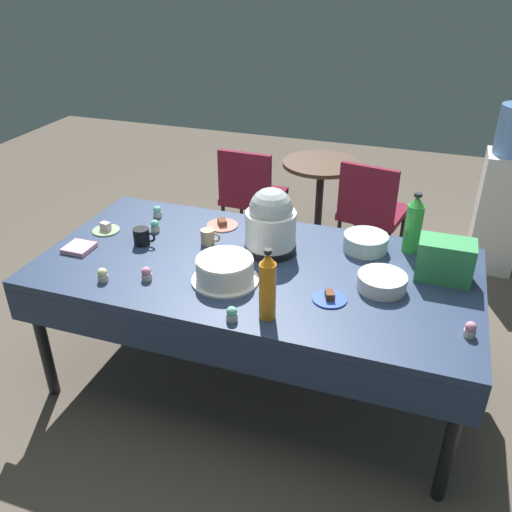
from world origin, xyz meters
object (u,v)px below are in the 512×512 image
at_px(soda_bottle_lime_soda, 414,225).
at_px(coffee_mug_black, 142,236).
at_px(potluck_table, 256,275).
at_px(frosted_layer_cake, 225,270).
at_px(soda_carton, 445,260).
at_px(water_cooler, 503,196).
at_px(cupcake_berry, 103,275).
at_px(maroon_chair_right, 371,208).
at_px(slow_cooker, 271,223).
at_px(soda_bottle_orange_juice, 268,286).
at_px(ceramic_snack_bowl, 382,282).
at_px(dessert_plate_sage, 106,229).
at_px(cupcake_vanilla, 155,226).
at_px(cupcake_mint, 232,314).
at_px(maroon_chair_left, 251,192).
at_px(glass_salad_bowl, 365,242).
at_px(coffee_mug_tan, 208,237).
at_px(cupcake_lemon, 157,212).
at_px(dessert_plate_coral, 222,224).
at_px(cupcake_rose, 470,329).
at_px(cupcake_cocoa, 146,274).
at_px(round_cafe_table, 320,189).
at_px(dessert_plate_cobalt, 330,298).

distance_m(soda_bottle_lime_soda, coffee_mug_black, 1.43).
xyz_separation_m(potluck_table, frosted_layer_cake, (-0.09, -0.19, 0.12)).
relative_size(potluck_table, frosted_layer_cake, 6.76).
height_order(soda_carton, water_cooler, water_cooler).
xyz_separation_m(cupcake_berry, maroon_chair_right, (1.03, 1.86, -0.29)).
bearing_deg(water_cooler, coffee_mug_black, -137.46).
bearing_deg(potluck_table, slow_cooker, 81.59).
relative_size(potluck_table, maroon_chair_right, 2.59).
bearing_deg(soda_carton, soda_bottle_orange_juice, -140.62).
height_order(ceramic_snack_bowl, dessert_plate_sage, ceramic_snack_bowl).
xyz_separation_m(cupcake_vanilla, cupcake_mint, (0.72, -0.66, 0.00)).
bearing_deg(maroon_chair_left, glass_salad_bowl, -47.42).
relative_size(coffee_mug_tan, maroon_chair_right, 0.13).
bearing_deg(coffee_mug_tan, glass_salad_bowl, 14.42).
bearing_deg(cupcake_vanilla, ceramic_snack_bowl, -8.66).
height_order(ceramic_snack_bowl, cupcake_lemon, ceramic_snack_bowl).
height_order(frosted_layer_cake, ceramic_snack_bowl, frosted_layer_cake).
distance_m(cupcake_lemon, water_cooler, 2.49).
distance_m(cupcake_vanilla, cupcake_berry, 0.56).
bearing_deg(frosted_layer_cake, dessert_plate_coral, 113.38).
bearing_deg(maroon_chair_left, dessert_plate_coral, -78.72).
bearing_deg(water_cooler, soda_bottle_lime_soda, -112.11).
bearing_deg(cupcake_vanilla, cupcake_berry, -88.12).
xyz_separation_m(cupcake_lemon, soda_carton, (1.64, -0.18, 0.07)).
bearing_deg(cupcake_rose, potluck_table, 165.39).
height_order(dessert_plate_coral, dessert_plate_sage, dessert_plate_sage).
distance_m(potluck_table, dessert_plate_coral, 0.49).
height_order(ceramic_snack_bowl, coffee_mug_black, coffee_mug_black).
bearing_deg(glass_salad_bowl, cupcake_mint, -118.16).
bearing_deg(cupcake_rose, cupcake_cocoa, -178.47).
height_order(round_cafe_table, water_cooler, water_cooler).
bearing_deg(cupcake_cocoa, potluck_table, 34.00).
height_order(cupcake_berry, coffee_mug_tan, coffee_mug_tan).
bearing_deg(soda_carton, cupcake_rose, -74.38).
distance_m(frosted_layer_cake, slow_cooker, 0.39).
xyz_separation_m(potluck_table, glass_salad_bowl, (0.50, 0.34, 0.10)).
distance_m(cupcake_vanilla, soda_carton, 1.56).
bearing_deg(maroon_chair_left, soda_bottle_lime_soda, -40.08).
height_order(cupcake_lemon, coffee_mug_tan, coffee_mug_tan).
bearing_deg(glass_salad_bowl, soda_bottle_lime_soda, 16.54).
height_order(glass_salad_bowl, dessert_plate_cobalt, glass_salad_bowl).
xyz_separation_m(dessert_plate_cobalt, soda_bottle_orange_juice, (-0.23, -0.22, 0.15)).
distance_m(dessert_plate_sage, cupcake_berry, 0.55).
xyz_separation_m(cupcake_berry, water_cooler, (1.93, 2.17, -0.19)).
relative_size(cupcake_vanilla, cupcake_berry, 1.00).
height_order(dessert_plate_coral, cupcake_vanilla, cupcake_vanilla).
distance_m(potluck_table, cupcake_berry, 0.76).
bearing_deg(round_cafe_table, soda_carton, -58.34).
distance_m(slow_cooker, cupcake_rose, 1.09).
height_order(coffee_mug_black, maroon_chair_right, maroon_chair_right).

